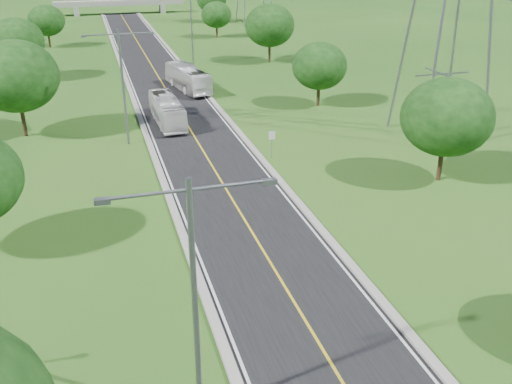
{
  "coord_description": "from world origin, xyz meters",
  "views": [
    {
      "loc": [
        -8.6,
        -4.56,
        17.0
      ],
      "look_at": [
        0.13,
        25.29,
        3.0
      ],
      "focal_mm": 40.0,
      "sensor_mm": 36.0,
      "label": 1
    }
  ],
  "objects": [
    {
      "name": "streetlight_far_right",
      "position": [
        6.0,
        78.0,
        5.94
      ],
      "size": [
        5.9,
        0.25,
        10.0
      ],
      "color": "slate",
      "rests_on": "ground"
    },
    {
      "name": "tree_rb",
      "position": [
        16.0,
        30.0,
        4.95
      ],
      "size": [
        6.72,
        6.72,
        7.82
      ],
      "color": "black",
      "rests_on": "ground"
    },
    {
      "name": "tree_ld",
      "position": [
        -17.0,
        74.0,
        4.95
      ],
      "size": [
        6.72,
        6.72,
        7.82
      ],
      "color": "black",
      "rests_on": "ground"
    },
    {
      "name": "road",
      "position": [
        0.0,
        66.0,
        0.03
      ],
      "size": [
        8.0,
        150.0,
        0.06
      ],
      "primitive_type": "cube",
      "color": "black",
      "rests_on": "ground"
    },
    {
      "name": "speed_limit_sign",
      "position": [
        5.2,
        37.98,
        1.6
      ],
      "size": [
        0.55,
        0.09,
        2.4
      ],
      "color": "slate",
      "rests_on": "ground"
    },
    {
      "name": "bus_inbound",
      "position": [
        -1.77,
        50.02,
        1.38
      ],
      "size": [
        2.5,
        9.54,
        2.64
      ],
      "primitive_type": "imported",
      "rotation": [
        0.0,
        0.0,
        0.03
      ],
      "color": "silver",
      "rests_on": "road"
    },
    {
      "name": "bus_outbound",
      "position": [
        2.54,
        62.67,
        1.48
      ],
      "size": [
        4.11,
        10.46,
        2.84
      ],
      "primitive_type": "imported",
      "rotation": [
        0.0,
        0.0,
        3.31
      ],
      "color": "silver",
      "rests_on": "road"
    },
    {
      "name": "streetlight_near_left",
      "position": [
        -6.0,
        12.0,
        5.94
      ],
      "size": [
        5.9,
        0.25,
        10.0
      ],
      "color": "slate",
      "rests_on": "ground"
    },
    {
      "name": "curb_left",
      "position": [
        -4.25,
        66.0,
        0.11
      ],
      "size": [
        0.5,
        150.0,
        0.22
      ],
      "primitive_type": "cube",
      "color": "gray",
      "rests_on": "ground"
    },
    {
      "name": "tree_rf",
      "position": [
        18.0,
        120.0,
        4.64
      ],
      "size": [
        6.3,
        6.3,
        7.33
      ],
      "color": "black",
      "rests_on": "ground"
    },
    {
      "name": "curb_right",
      "position": [
        4.25,
        66.0,
        0.11
      ],
      "size": [
        0.5,
        150.0,
        0.22
      ],
      "primitive_type": "cube",
      "color": "gray",
      "rests_on": "ground"
    },
    {
      "name": "tree_rc",
      "position": [
        15.0,
        52.0,
        4.33
      ],
      "size": [
        5.88,
        5.88,
        6.84
      ],
      "color": "black",
      "rests_on": "ground"
    },
    {
      "name": "streetlight_mid_left",
      "position": [
        -6.0,
        45.0,
        5.94
      ],
      "size": [
        5.9,
        0.25,
        10.0
      ],
      "color": "slate",
      "rests_on": "ground"
    },
    {
      "name": "tree_lc",
      "position": [
        -15.0,
        50.0,
        5.58
      ],
      "size": [
        7.56,
        7.56,
        8.79
      ],
      "color": "black",
      "rests_on": "ground"
    },
    {
      "name": "ground",
      "position": [
        0.0,
        60.0,
        0.0
      ],
      "size": [
        260.0,
        260.0,
        0.0
      ],
      "primitive_type": "plane",
      "color": "#1E4A15",
      "rests_on": "ground"
    },
    {
      "name": "tree_rd",
      "position": [
        17.0,
        76.0,
        5.27
      ],
      "size": [
        7.14,
        7.14,
        8.3
      ],
      "color": "black",
      "rests_on": "ground"
    },
    {
      "name": "tree_re",
      "position": [
        14.5,
        100.0,
        4.02
      ],
      "size": [
        5.46,
        5.46,
        6.35
      ],
      "color": "black",
      "rests_on": "ground"
    },
    {
      "name": "overpass",
      "position": [
        0.0,
        140.0,
        2.41
      ],
      "size": [
        30.0,
        3.0,
        3.2
      ],
      "color": "gray",
      "rests_on": "ground"
    },
    {
      "name": "tree_le",
      "position": [
        -14.5,
        98.0,
        4.33
      ],
      "size": [
        5.88,
        5.88,
        6.84
      ],
      "color": "black",
      "rests_on": "ground"
    }
  ]
}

